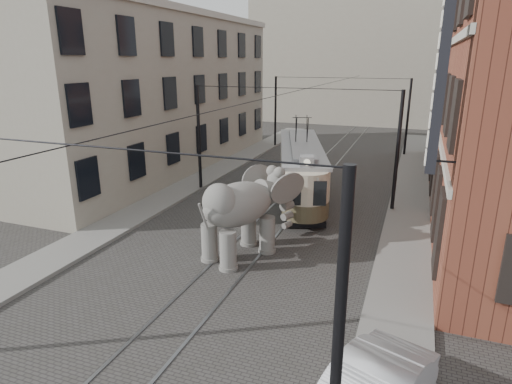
% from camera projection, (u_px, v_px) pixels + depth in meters
% --- Properties ---
extents(ground, '(120.00, 120.00, 0.00)m').
position_uv_depth(ground, '(253.00, 241.00, 18.10)').
color(ground, '#3D3A38').
extents(tram_rails, '(1.54, 80.00, 0.02)m').
position_uv_depth(tram_rails, '(253.00, 241.00, 18.09)').
color(tram_rails, slate).
rests_on(tram_rails, ground).
extents(sidewalk_right, '(2.00, 60.00, 0.15)m').
position_uv_depth(sidewalk_right, '(403.00, 262.00, 16.06)').
color(sidewalk_right, slate).
rests_on(sidewalk_right, ground).
extents(sidewalk_left, '(2.00, 60.00, 0.15)m').
position_uv_depth(sidewalk_left, '(125.00, 220.00, 20.26)').
color(sidewalk_left, slate).
rests_on(sidewalk_left, ground).
extents(stucco_building, '(7.00, 24.00, 10.00)m').
position_uv_depth(stucco_building, '(155.00, 95.00, 29.28)').
color(stucco_building, gray).
rests_on(stucco_building, ground).
extents(distant_block, '(28.00, 10.00, 14.00)m').
position_uv_depth(distant_block, '(372.00, 63.00, 51.83)').
color(distant_block, gray).
rests_on(distant_block, ground).
extents(catenary, '(11.00, 30.20, 6.00)m').
position_uv_depth(catenary, '(285.00, 149.00, 21.76)').
color(catenary, black).
rests_on(catenary, ground).
extents(tram, '(5.48, 11.17, 4.37)m').
position_uv_depth(tram, '(301.00, 156.00, 23.96)').
color(tram, beige).
rests_on(tram, ground).
extents(elephant, '(4.85, 6.08, 3.27)m').
position_uv_depth(elephant, '(239.00, 216.00, 16.30)').
color(elephant, slate).
rests_on(elephant, ground).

